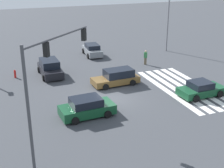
# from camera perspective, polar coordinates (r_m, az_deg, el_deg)

# --- Properties ---
(ground_plane) EXTENTS (130.30, 130.30, 0.00)m
(ground_plane) POSITION_cam_1_polar(r_m,az_deg,el_deg) (27.55, 0.00, -2.68)
(ground_plane) COLOR #3D3F44
(crosswalk_markings) EXTENTS (11.29, 4.40, 0.01)m
(crosswalk_markings) POSITION_cam_1_polar(r_m,az_deg,el_deg) (30.77, 12.90, -0.62)
(crosswalk_markings) COLOR silver
(crosswalk_markings) RESTS_ON ground_plane
(traffic_signal_mast) EXTENTS (4.87, 4.87, 7.35)m
(traffic_signal_mast) POSITION_cam_1_polar(r_m,az_deg,el_deg) (18.21, -11.79, 1.90)
(traffic_signal_mast) COLOR #47474C
(traffic_signal_mast) RESTS_ON ground_plane
(car_0) EXTENTS (2.28, 4.70, 1.53)m
(car_0) POSITION_cam_1_polar(r_m,az_deg,el_deg) (30.56, 0.85, 1.23)
(car_0) COLOR brown
(car_0) RESTS_ON ground_plane
(car_3) EXTENTS (2.42, 4.34, 1.52)m
(car_3) POSITION_cam_1_polar(r_m,az_deg,el_deg) (24.28, -4.63, -4.29)
(car_3) COLOR #144728
(car_3) RESTS_ON ground_plane
(car_4) EXTENTS (2.36, 4.28, 1.38)m
(car_4) POSITION_cam_1_polar(r_m,az_deg,el_deg) (29.02, 15.96, -0.91)
(car_4) COLOR #144728
(car_4) RESTS_ON ground_plane
(car_5) EXTENTS (4.36, 2.16, 1.50)m
(car_5) POSITION_cam_1_polar(r_m,az_deg,el_deg) (40.73, -3.64, 6.23)
(car_5) COLOR gray
(car_5) RESTS_ON ground_plane
(car_6) EXTENTS (4.66, 2.25, 1.69)m
(car_6) POSITION_cam_1_polar(r_m,az_deg,el_deg) (33.77, -11.28, 2.88)
(car_6) COLOR black
(car_6) RESTS_ON ground_plane
(pedestrian) EXTENTS (0.41, 0.41, 1.72)m
(pedestrian) POSITION_cam_1_polar(r_m,az_deg,el_deg) (36.92, 6.15, 5.00)
(pedestrian) COLOR brown
(pedestrian) RESTS_ON ground_plane
(street_light_pole_a) EXTENTS (0.80, 0.36, 9.60)m
(street_light_pole_a) POSITION_cam_1_polar(r_m,az_deg,el_deg) (42.58, 10.34, 13.33)
(street_light_pole_a) COLOR slate
(street_light_pole_a) RESTS_ON ground_plane
(fire_hydrant) EXTENTS (0.22, 0.22, 0.86)m
(fire_hydrant) POSITION_cam_1_polar(r_m,az_deg,el_deg) (34.02, -17.32, 1.80)
(fire_hydrant) COLOR red
(fire_hydrant) RESTS_ON ground_plane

